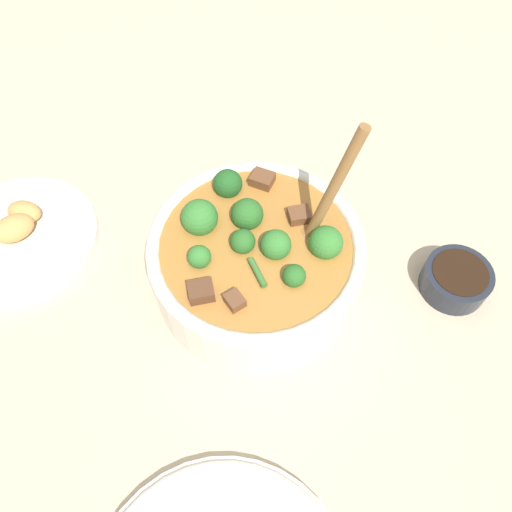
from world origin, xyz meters
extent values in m
plane|color=#C6B293|center=(0.00, 0.00, 0.00)|extent=(4.00, 4.00, 0.00)
cylinder|color=white|center=(0.00, 0.00, 0.04)|extent=(0.25, 0.25, 0.08)
torus|color=white|center=(0.00, 0.00, 0.08)|extent=(0.25, 0.25, 0.02)
cylinder|color=#B27533|center=(0.00, 0.00, 0.06)|extent=(0.23, 0.23, 0.05)
sphere|color=#2D6B28|center=(0.01, 0.01, 0.09)|extent=(0.03, 0.03, 0.03)
cylinder|color=#6B9956|center=(0.01, 0.01, 0.07)|extent=(0.01, 0.01, 0.01)
sphere|color=#387F33|center=(0.02, 0.06, 0.09)|extent=(0.03, 0.03, 0.03)
cylinder|color=#6B9956|center=(0.02, 0.06, 0.07)|extent=(0.01, 0.01, 0.01)
sphere|color=#2D6B28|center=(0.03, -0.02, 0.09)|extent=(0.04, 0.04, 0.04)
cylinder|color=#6B9956|center=(0.03, -0.02, 0.06)|extent=(0.01, 0.01, 0.02)
sphere|color=#235B23|center=(0.08, -0.03, 0.09)|extent=(0.04, 0.04, 0.04)
cylinder|color=#6B9956|center=(0.08, -0.03, 0.07)|extent=(0.01, 0.01, 0.02)
sphere|color=#387F33|center=(-0.02, -0.01, 0.09)|extent=(0.04, 0.04, 0.04)
cylinder|color=#6B9956|center=(-0.02, -0.01, 0.06)|extent=(0.01, 0.01, 0.02)
sphere|color=#387F33|center=(-0.05, -0.06, 0.09)|extent=(0.04, 0.04, 0.04)
cylinder|color=#6B9956|center=(-0.05, -0.06, 0.06)|extent=(0.01, 0.01, 0.02)
sphere|color=#2D6B28|center=(-0.06, 0.00, 0.09)|extent=(0.03, 0.03, 0.03)
cylinder|color=#6B9956|center=(-0.06, 0.00, 0.07)|extent=(0.01, 0.01, 0.01)
sphere|color=#387F33|center=(0.06, 0.03, 0.09)|extent=(0.04, 0.04, 0.04)
cylinder|color=#6B9956|center=(0.06, 0.03, 0.06)|extent=(0.01, 0.01, 0.02)
cube|color=brown|center=(-0.01, 0.09, 0.09)|extent=(0.03, 0.03, 0.02)
cube|color=brown|center=(-0.04, 0.07, 0.09)|extent=(0.02, 0.02, 0.02)
cube|color=brown|center=(-0.01, -0.06, 0.08)|extent=(0.03, 0.03, 0.02)
cube|color=brown|center=(0.06, -0.07, 0.09)|extent=(0.03, 0.03, 0.02)
cylinder|color=#3D7533|center=(-0.03, 0.03, 0.09)|extent=(0.04, 0.02, 0.01)
ellipsoid|color=olive|center=(-0.03, -0.05, 0.08)|extent=(0.04, 0.03, 0.01)
cylinder|color=olive|center=(-0.04, -0.07, 0.16)|extent=(0.03, 0.05, 0.16)
cylinder|color=#232833|center=(-0.17, -0.18, 0.02)|extent=(0.08, 0.08, 0.04)
cylinder|color=black|center=(-0.17, -0.18, 0.03)|extent=(0.07, 0.07, 0.01)
cylinder|color=silver|center=(0.25, 0.20, 0.01)|extent=(0.21, 0.21, 0.01)
ellipsoid|color=tan|center=(0.27, 0.17, 0.03)|extent=(0.05, 0.05, 0.03)
ellipsoid|color=tan|center=(0.25, 0.20, 0.03)|extent=(0.04, 0.06, 0.03)
camera|label=1|loc=(-0.24, 0.21, 0.55)|focal=35.00mm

